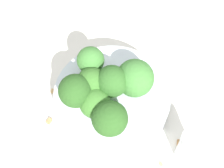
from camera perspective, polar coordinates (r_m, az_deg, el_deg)
The scene contains 15 objects.
ground_plane at distance 0.56m, azimuth 0.00°, elevation -3.86°, with size 3.00×3.00×0.00m, color silver.
bowl at distance 0.54m, azimuth 0.00°, elevation -2.76°, with size 0.16×0.16×0.05m, color silver.
broccoli_floret_0 at distance 0.48m, azimuth -0.09°, elevation 0.17°, with size 0.04×0.04×0.06m.
broccoli_floret_1 at distance 0.50m, azimuth 3.51°, elevation 0.86°, with size 0.05×0.05×0.06m.
broccoli_floret_2 at distance 0.48m, azimuth -2.51°, elevation -3.03°, with size 0.04×0.04×0.05m.
broccoli_floret_3 at distance 0.51m, azimuth -3.28°, elevation 3.56°, with size 0.04×0.04×0.05m.
broccoli_floret_4 at distance 0.49m, azimuth -3.10°, elevation 0.11°, with size 0.04×0.04×0.05m.
broccoli_floret_5 at distance 0.47m, azimuth -0.33°, elevation -5.35°, with size 0.05×0.05×0.06m.
broccoli_floret_6 at distance 0.48m, azimuth -5.61°, elevation -1.14°, with size 0.04×0.04×0.06m.
pepper_shaker at distance 0.51m, azimuth 11.69°, elevation -9.40°, with size 0.03×0.03×0.07m.
almond_crumb_0 at distance 0.61m, azimuth -3.46°, elevation 4.85°, with size 0.01×0.00×0.01m, color olive.
almond_crumb_1 at distance 0.58m, azimuth -9.07°, elevation -0.98°, with size 0.01×0.00×0.01m, color tan.
almond_crumb_2 at distance 0.56m, azimuth -9.60°, elevation -5.50°, with size 0.01×0.01×0.01m, color #AD7F4C.
almond_crumb_3 at distance 0.54m, azimuth 10.23°, elevation -8.74°, with size 0.01×0.01×0.01m, color olive.
almond_crumb_4 at distance 0.53m, azimuth 7.48°, elevation -11.95°, with size 0.01×0.00×0.01m, color tan.
Camera 1 is at (-0.16, 0.18, 0.51)m, focal length 60.00 mm.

